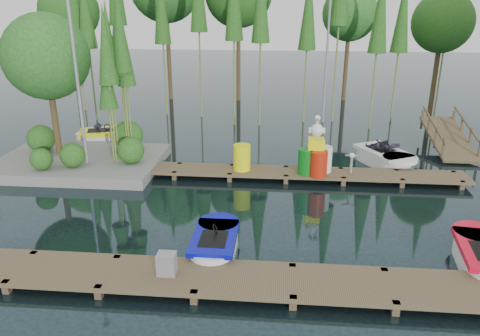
# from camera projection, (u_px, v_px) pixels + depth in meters

# --- Properties ---
(ground_plane) EXTENTS (90.00, 90.00, 0.00)m
(ground_plane) POSITION_uv_depth(u_px,v_px,m) (223.00, 205.00, 15.04)
(ground_plane) COLOR #1B2E33
(near_dock) EXTENTS (18.00, 1.50, 0.50)m
(near_dock) POSITION_uv_depth(u_px,v_px,m) (199.00, 278.00, 10.76)
(near_dock) COLOR brown
(near_dock) RESTS_ON ground
(far_dock) EXTENTS (15.00, 1.20, 0.50)m
(far_dock) POSITION_uv_depth(u_px,v_px,m) (258.00, 172.00, 17.21)
(far_dock) COLOR brown
(far_dock) RESTS_ON ground
(island) EXTENTS (6.20, 4.20, 6.75)m
(island) POSITION_uv_depth(u_px,v_px,m) (67.00, 85.00, 17.54)
(island) COLOR slate
(island) RESTS_ON ground
(tree_screen) EXTENTS (34.42, 18.53, 10.31)m
(tree_screen) POSITION_uv_depth(u_px,v_px,m) (207.00, 0.00, 22.99)
(tree_screen) COLOR #4B3920
(tree_screen) RESTS_ON ground
(lamp_island) EXTENTS (0.30, 0.30, 7.25)m
(lamp_island) POSITION_uv_depth(u_px,v_px,m) (75.00, 58.00, 16.36)
(lamp_island) COLOR gray
(lamp_island) RESTS_ON ground
(lamp_rear) EXTENTS (0.30, 0.30, 7.25)m
(lamp_rear) POSITION_uv_depth(u_px,v_px,m) (328.00, 39.00, 23.50)
(lamp_rear) COLOR gray
(lamp_rear) RESTS_ON ground
(ramp) EXTENTS (1.50, 3.94, 1.49)m
(ramp) POSITION_uv_depth(u_px,v_px,m) (448.00, 137.00, 20.16)
(ramp) COLOR brown
(ramp) RESTS_ON ground
(boat_blue) EXTENTS (1.14, 2.50, 0.84)m
(boat_blue) POSITION_uv_depth(u_px,v_px,m) (215.00, 244.00, 12.19)
(boat_blue) COLOR white
(boat_blue) RESTS_ON ground
(boat_yellow_far) EXTENTS (3.02, 2.02, 1.39)m
(boat_yellow_far) POSITION_uv_depth(u_px,v_px,m) (106.00, 136.00, 21.36)
(boat_yellow_far) COLOR white
(boat_yellow_far) RESTS_ON ground
(boat_white_far) EXTENTS (2.50, 3.15, 1.36)m
(boat_white_far) POSITION_uv_depth(u_px,v_px,m) (384.00, 157.00, 18.52)
(boat_white_far) COLOR white
(boat_white_far) RESTS_ON ground
(utility_cabinet) EXTENTS (0.43, 0.36, 0.52)m
(utility_cabinet) POSITION_uv_depth(u_px,v_px,m) (167.00, 264.00, 10.71)
(utility_cabinet) COLOR gray
(utility_cabinet) RESTS_ON near_dock
(yellow_barrel) EXTENTS (0.63, 0.63, 0.95)m
(yellow_barrel) POSITION_uv_depth(u_px,v_px,m) (242.00, 157.00, 17.08)
(yellow_barrel) COLOR #FAFF0D
(yellow_barrel) RESTS_ON far_dock
(drum_cluster) EXTENTS (1.24, 1.13, 2.13)m
(drum_cluster) POSITION_uv_depth(u_px,v_px,m) (316.00, 157.00, 16.65)
(drum_cluster) COLOR #0C6C16
(drum_cluster) RESTS_ON far_dock
(seagull_post) EXTENTS (0.48, 0.26, 0.76)m
(seagull_post) POSITION_uv_depth(u_px,v_px,m) (352.00, 160.00, 16.73)
(seagull_post) COLOR gray
(seagull_post) RESTS_ON far_dock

